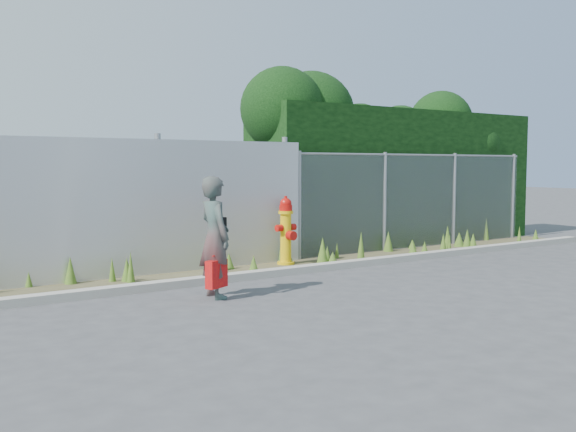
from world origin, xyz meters
The scene contains 10 objects.
ground centered at (0.00, 0.00, 0.00)m, with size 80.00×80.00×0.00m, color #3E3E41.
curb centered at (0.00, 1.80, 0.06)m, with size 16.00×0.22×0.12m, color #9B968C.
weed_strip centered at (0.33, 2.47, 0.13)m, with size 16.00×1.28×0.54m.
corrugated_fence centered at (-3.25, 3.01, 1.10)m, with size 8.50×0.21×2.30m.
chainlink_fence centered at (4.25, 3.00, 1.03)m, with size 6.50×0.07×2.05m.
hedge centered at (4.19, 4.04, 2.00)m, with size 7.67×2.00×3.76m.
fire_hydrant centered at (0.50, 2.63, 0.60)m, with size 0.41×0.37×1.24m.
woman centered at (-1.85, 0.86, 0.82)m, with size 0.60×0.39×1.64m, color #10675E.
red_tote_bag centered at (-1.92, 0.71, 0.35)m, with size 0.33×0.12×0.44m.
black_shoulder_bag centered at (-1.74, 0.98, 0.99)m, with size 0.23×0.09×0.17m.
Camera 1 is at (-5.86, -6.74, 1.79)m, focal length 40.00 mm.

